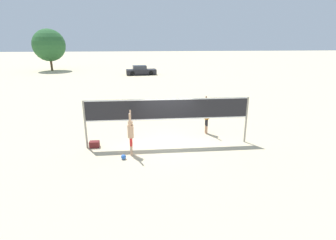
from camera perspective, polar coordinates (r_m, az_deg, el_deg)
ground_plane at (r=13.52m, az=-0.00°, el=-5.38°), size 200.00×200.00×0.00m
volleyball_net at (r=12.94m, az=-0.00°, el=1.82°), size 8.20×0.10×2.42m
player_spiker at (r=12.13m, az=-8.13°, el=-2.70°), size 0.28×0.70×2.10m
player_blocker at (r=14.90m, az=8.44°, el=1.17°), size 0.28×0.70×2.13m
volleyball at (r=12.10m, az=-9.66°, el=-7.91°), size 0.23×0.23×0.23m
gear_bag at (r=13.66m, az=-15.72°, el=-5.11°), size 0.48×0.32×0.32m
parked_car_near at (r=39.85m, az=-5.94°, el=10.64°), size 4.56×2.19×1.37m
tree_left_cluster at (r=48.56m, az=-24.50°, el=14.60°), size 5.18×5.18×6.74m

